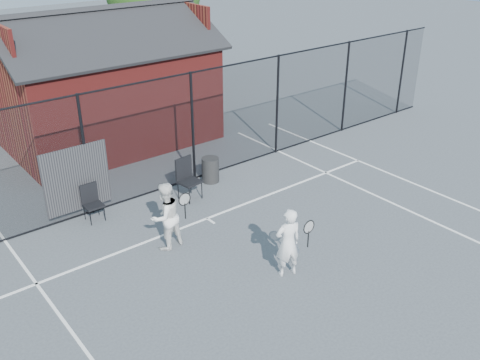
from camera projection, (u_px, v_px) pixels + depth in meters
ground at (294, 278)px, 10.69m from camera, size 80.00×80.00×0.00m
court_lines at (344, 312)px, 9.76m from camera, size 11.02×18.00×0.01m
fence at (150, 141)px, 13.40m from camera, size 22.04×3.00×3.00m
clubhouse at (107, 92)px, 16.59m from camera, size 6.50×4.36×4.19m
player_front at (288, 242)px, 10.49m from camera, size 0.70×0.56×1.49m
player_back at (166, 216)px, 11.38m from camera, size 0.86×0.67×1.53m
chair_left at (93, 204)px, 12.55m from camera, size 0.43×0.45×0.88m
chair_right at (190, 180)px, 13.48m from camera, size 0.58×0.60×1.06m
waste_bin at (210, 170)px, 14.48m from camera, size 0.50×0.50×0.69m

